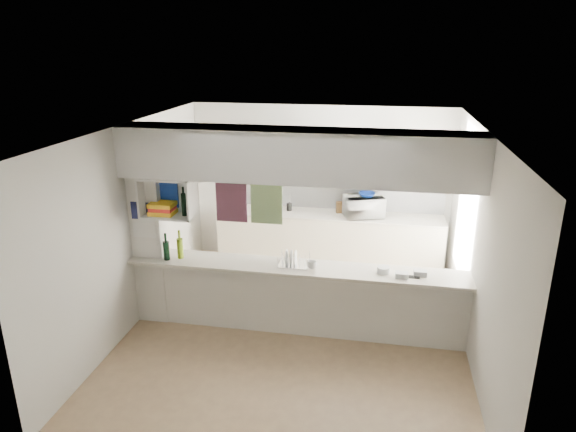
% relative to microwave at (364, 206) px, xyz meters
% --- Properties ---
extents(floor, '(4.80, 4.80, 0.00)m').
position_rel_microwave_xyz_m(floor, '(-0.74, -2.07, -1.08)').
color(floor, '#937455').
rests_on(floor, ground).
extents(ceiling, '(4.80, 4.80, 0.00)m').
position_rel_microwave_xyz_m(ceiling, '(-0.74, -2.07, 1.52)').
color(ceiling, white).
rests_on(ceiling, wall_back).
extents(wall_back, '(4.20, 0.00, 4.20)m').
position_rel_microwave_xyz_m(wall_back, '(-0.74, 0.33, 0.22)').
color(wall_back, silver).
rests_on(wall_back, floor).
extents(wall_left, '(0.00, 4.80, 4.80)m').
position_rel_microwave_xyz_m(wall_left, '(-2.84, -2.07, 0.22)').
color(wall_left, silver).
rests_on(wall_left, floor).
extents(wall_right, '(0.00, 4.80, 4.80)m').
position_rel_microwave_xyz_m(wall_right, '(1.36, -2.07, 0.22)').
color(wall_right, silver).
rests_on(wall_right, floor).
extents(servery_partition, '(4.20, 0.50, 2.60)m').
position_rel_microwave_xyz_m(servery_partition, '(-0.91, -2.07, 0.58)').
color(servery_partition, silver).
rests_on(servery_partition, floor).
extents(cubby_shelf, '(0.65, 0.35, 0.50)m').
position_rel_microwave_xyz_m(cubby_shelf, '(-2.30, -2.13, 0.63)').
color(cubby_shelf, white).
rests_on(cubby_shelf, bulkhead).
extents(kitchen_run, '(3.60, 0.63, 2.24)m').
position_rel_microwave_xyz_m(kitchen_run, '(-0.58, 0.07, -0.26)').
color(kitchen_run, beige).
rests_on(kitchen_run, floor).
extents(microwave, '(0.69, 0.58, 0.33)m').
position_rel_microwave_xyz_m(microwave, '(0.00, 0.00, 0.00)').
color(microwave, white).
rests_on(microwave, bench_top).
extents(bowl, '(0.26, 0.26, 0.06)m').
position_rel_microwave_xyz_m(bowl, '(0.04, -0.00, 0.20)').
color(bowl, navy).
rests_on(bowl, microwave).
extents(dish_rack, '(0.37, 0.28, 0.20)m').
position_rel_microwave_xyz_m(dish_rack, '(-0.76, -2.04, -0.08)').
color(dish_rack, silver).
rests_on(dish_rack, breakfast_bar).
extents(cup, '(0.13, 0.13, 0.09)m').
position_rel_microwave_xyz_m(cup, '(-0.52, -2.14, -0.10)').
color(cup, white).
rests_on(cup, dish_rack).
extents(wine_bottles, '(0.23, 0.16, 0.37)m').
position_rel_microwave_xyz_m(wine_bottles, '(-2.29, -2.13, -0.03)').
color(wine_bottles, black).
rests_on(wine_bottles, breakfast_bar).
extents(plastic_tubs, '(0.58, 0.23, 0.07)m').
position_rel_microwave_xyz_m(plastic_tubs, '(0.51, -2.10, -0.13)').
color(plastic_tubs, silver).
rests_on(plastic_tubs, breakfast_bar).
extents(utensil_jar, '(0.09, 0.09, 0.12)m').
position_rel_microwave_xyz_m(utensil_jar, '(-1.20, 0.08, -0.10)').
color(utensil_jar, black).
rests_on(utensil_jar, bench_top).
extents(knife_block, '(0.11, 0.10, 0.18)m').
position_rel_microwave_xyz_m(knife_block, '(-0.39, 0.11, -0.07)').
color(knife_block, brown).
rests_on(knife_block, bench_top).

